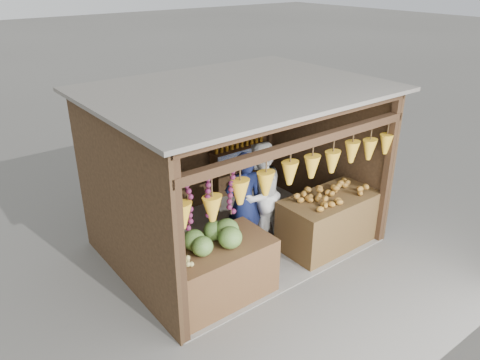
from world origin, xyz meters
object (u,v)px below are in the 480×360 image
at_px(woman_standing, 259,195).
at_px(vendor_seated, 145,230).
at_px(man_standing, 244,203).
at_px(counter_left, 217,272).
at_px(counter_right, 329,220).

relative_size(woman_standing, vendor_seated, 1.63).
bearing_deg(man_standing, vendor_seated, 5.13).
height_order(man_standing, vendor_seated, man_standing).
bearing_deg(counter_left, counter_right, 0.42).
height_order(woman_standing, vendor_seated, woman_standing).
bearing_deg(counter_right, man_standing, 150.01).
distance_m(counter_left, woman_standing, 1.66).
distance_m(man_standing, woman_standing, 0.36).
bearing_deg(woman_standing, man_standing, -10.08).
xyz_separation_m(counter_left, man_standing, (1.04, 0.73, 0.44)).
bearing_deg(vendor_seated, woman_standing, -157.29).
bearing_deg(counter_left, man_standing, 35.34).
height_order(man_standing, woman_standing, woman_standing).
distance_m(man_standing, vendor_seated, 1.62).
height_order(counter_left, man_standing, man_standing).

